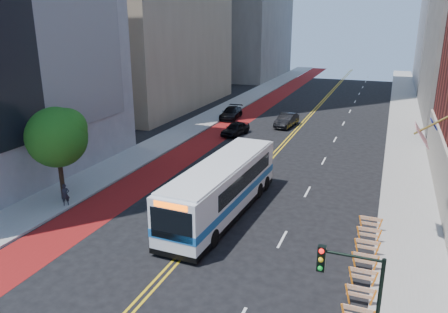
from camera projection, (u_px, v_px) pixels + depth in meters
name	position (u px, v px, depth m)	size (l,w,h in m)	color
ground	(162.00, 276.00, 22.33)	(160.00, 160.00, 0.00)	black
sidewalk_left	(194.00, 126.00, 53.09)	(4.00, 140.00, 0.15)	gray
sidewalk_right	(406.00, 145.00, 44.89)	(4.00, 140.00, 0.15)	gray
bus_lane_paint	(224.00, 129.00, 51.78)	(3.60, 140.00, 0.01)	maroon
center_line_inner	(290.00, 135.00, 49.07)	(0.14, 140.00, 0.01)	gold
center_line_outer	(293.00, 135.00, 48.95)	(0.14, 140.00, 0.01)	gold
lane_dashes	(343.00, 124.00, 54.49)	(0.14, 98.20, 0.01)	silver
construction_barriers	(364.00, 267.00, 21.89)	(1.42, 10.91, 1.00)	orange
street_tree	(58.00, 135.00, 30.05)	(4.20, 4.20, 6.70)	black
traffic_signal	(352.00, 291.00, 14.86)	(2.21, 0.34, 5.07)	black
transit_bus	(223.00, 187.00, 28.92)	(3.47, 13.38, 3.65)	silver
car_a	(235.00, 129.00, 48.90)	(1.75, 4.34, 1.48)	black
car_b	(287.00, 120.00, 52.72)	(1.70, 4.87, 1.60)	black
car_c	(231.00, 113.00, 56.93)	(2.11, 5.18, 1.50)	black
pedestrian	(65.00, 195.00, 30.21)	(0.56, 0.37, 1.53)	black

